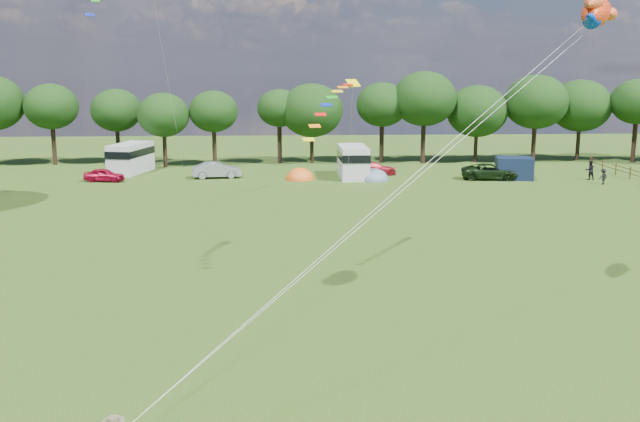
{
  "coord_description": "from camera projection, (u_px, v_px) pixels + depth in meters",
  "views": [
    {
      "loc": [
        -1.8,
        -24.56,
        10.53
      ],
      "look_at": [
        0.0,
        8.0,
        4.0
      ],
      "focal_mm": 40.0,
      "sensor_mm": 36.0,
      "label": 1
    }
  ],
  "objects": [
    {
      "name": "tent_greyblue",
      "position": [
        374.0,
        180.0,
        68.43
      ],
      "size": [
        2.97,
        3.25,
        2.21
      ],
      "color": "slate",
      "rests_on": "ground"
    },
    {
      "name": "streamer_kite_c",
      "position": [
        336.0,
        99.0,
        35.79
      ],
      "size": [
        3.24,
        4.91,
        2.82
      ],
      "rotation": [
        0.0,
        0.0,
        0.41
      ],
      "color": "#F7FF08",
      "rests_on": "ground"
    },
    {
      "name": "awning_navy",
      "position": [
        514.0,
        168.0,
        68.97
      ],
      "size": [
        3.85,
        3.34,
        2.12
      ],
      "primitive_type": "cube",
      "rotation": [
        0.0,
        0.0,
        -0.19
      ],
      "color": "black",
      "rests_on": "ground"
    },
    {
      "name": "ground_plane",
      "position": [
        332.0,
        360.0,
        26.21
      ],
      "size": [
        180.0,
        180.0,
        0.0
      ],
      "primitive_type": "plane",
      "color": "black",
      "rests_on": "ground"
    },
    {
      "name": "tree_line",
      "position": [
        344.0,
        107.0,
        79.09
      ],
      "size": [
        102.98,
        10.98,
        10.27
      ],
      "color": "black",
      "rests_on": "ground"
    },
    {
      "name": "fish_kite",
      "position": [
        595.0,
        12.0,
        28.09
      ],
      "size": [
        2.49,
        3.14,
        1.72
      ],
      "rotation": [
        0.0,
        -0.21,
        0.99
      ],
      "color": "red",
      "rests_on": "ground"
    },
    {
      "name": "car_c",
      "position": [
        375.0,
        169.0,
        71.58
      ],
      "size": [
        4.62,
        2.7,
        1.3
      ],
      "primitive_type": "imported",
      "rotation": [
        0.0,
        0.0,
        1.79
      ],
      "color": "#B01D29",
      "rests_on": "ground"
    },
    {
      "name": "campervan_b",
      "position": [
        131.0,
        157.0,
        73.0
      ],
      "size": [
        3.98,
        6.64,
        3.04
      ],
      "rotation": [
        0.0,
        0.0,
        1.34
      ],
      "color": "silver",
      "rests_on": "ground"
    },
    {
      "name": "car_b",
      "position": [
        217.0,
        170.0,
        69.62
      ],
      "size": [
        4.62,
        2.27,
        1.56
      ],
      "primitive_type": "imported",
      "rotation": [
        0.0,
        0.0,
        1.71
      ],
      "color": "gray",
      "rests_on": "ground"
    },
    {
      "name": "walker_b",
      "position": [
        603.0,
        177.0,
        65.82
      ],
      "size": [
        1.04,
        0.8,
        1.46
      ],
      "primitive_type": "imported",
      "rotation": [
        0.0,
        0.0,
        3.59
      ],
      "color": "black",
      "rests_on": "ground"
    },
    {
      "name": "car_d",
      "position": [
        490.0,
        172.0,
        68.77
      ],
      "size": [
        5.85,
        3.21,
        1.52
      ],
      "primitive_type": "imported",
      "rotation": [
        0.0,
        0.0,
        1.44
      ],
      "color": "black",
      "rests_on": "ground"
    },
    {
      "name": "campervan_c",
      "position": [
        353.0,
        161.0,
        69.96
      ],
      "size": [
        2.71,
        6.3,
        3.08
      ],
      "rotation": [
        0.0,
        0.0,
        1.58
      ],
      "color": "#BCBCBE",
      "rests_on": "ground"
    },
    {
      "name": "walker_a",
      "position": [
        590.0,
        170.0,
        68.46
      ],
      "size": [
        0.92,
        0.57,
        1.88
      ],
      "primitive_type": "imported",
      "rotation": [
        0.0,
        0.0,
        3.15
      ],
      "color": "black",
      "rests_on": "ground"
    },
    {
      "name": "tent_orange",
      "position": [
        300.0,
        179.0,
        68.91
      ],
      "size": [
        2.83,
        3.1,
        2.22
      ],
      "color": "#E45A1A",
      "rests_on": "ground"
    },
    {
      "name": "car_a",
      "position": [
        104.0,
        175.0,
        67.48
      ],
      "size": [
        4.0,
        2.04,
        1.27
      ],
      "primitive_type": "imported",
      "rotation": [
        0.0,
        0.0,
        1.43
      ],
      "color": "#A00927",
      "rests_on": "ground"
    }
  ]
}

